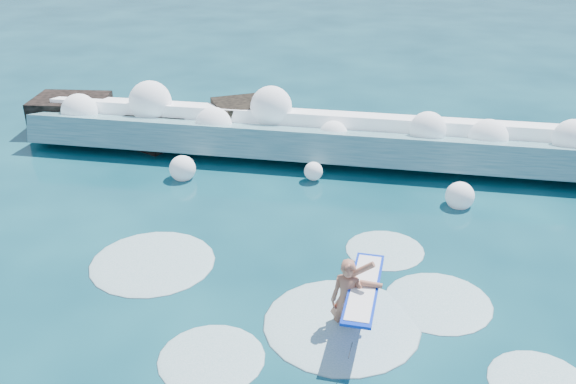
# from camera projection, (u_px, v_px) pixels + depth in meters

# --- Properties ---
(ground) EXTENTS (200.00, 200.00, 0.00)m
(ground) POSITION_uv_depth(u_px,v_px,m) (197.00, 282.00, 12.93)
(ground) COLOR #07323F
(ground) RESTS_ON ground
(breaking_wave) EXTENTS (16.50, 2.64, 1.42)m
(breaking_wave) POSITION_uv_depth(u_px,v_px,m) (310.00, 137.00, 18.79)
(breaking_wave) COLOR teal
(breaking_wave) RESTS_ON ground
(rock_cluster) EXTENTS (8.12, 3.29, 1.32)m
(rock_cluster) POSITION_uv_depth(u_px,v_px,m) (148.00, 121.00, 20.26)
(rock_cluster) COLOR black
(rock_cluster) RESTS_ON ground
(surfer_with_board) EXTENTS (0.91, 2.84, 1.64)m
(surfer_with_board) POSITION_uv_depth(u_px,v_px,m) (351.00, 298.00, 11.41)
(surfer_with_board) COLOR #A8664E
(surfer_with_board) RESTS_ON ground
(wave_spray) EXTENTS (15.33, 4.10, 1.94)m
(wave_spray) POSITION_uv_depth(u_px,v_px,m) (292.00, 123.00, 18.53)
(wave_spray) COLOR white
(wave_spray) RESTS_ON ground
(surf_foam) EXTENTS (9.64, 5.88, 0.14)m
(surf_foam) POSITION_uv_depth(u_px,v_px,m) (301.00, 302.00, 12.31)
(surf_foam) COLOR silver
(surf_foam) RESTS_ON ground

